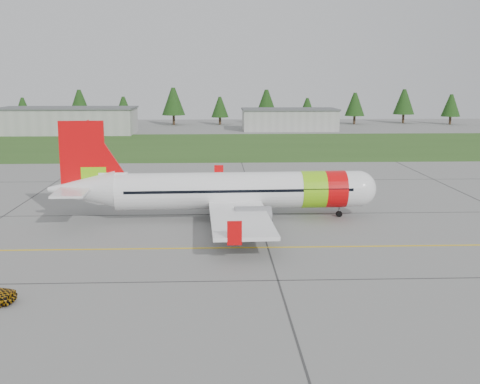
{
  "coord_description": "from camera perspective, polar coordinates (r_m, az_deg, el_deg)",
  "views": [
    {
      "loc": [
        5.91,
        -38.23,
        13.31
      ],
      "look_at": [
        8.06,
        15.19,
        3.17
      ],
      "focal_mm": 45.0,
      "sensor_mm": 36.0,
      "label": 1
    }
  ],
  "objects": [
    {
      "name": "grass_strip",
      "position": [
        121.11,
        -5.1,
        4.4
      ],
      "size": [
        320.0,
        50.0,
        0.03
      ],
      "primitive_type": "cube",
      "color": "#30561E",
      "rests_on": "ground"
    },
    {
      "name": "aircraft",
      "position": [
        57.39,
        -0.87,
        0.12
      ],
      "size": [
        31.27,
        28.74,
        9.47
      ],
      "rotation": [
        0.0,
        0.0,
        0.03
      ],
      "color": "white",
      "rests_on": "ground"
    },
    {
      "name": "ground",
      "position": [
        40.91,
        -10.6,
        -8.44
      ],
      "size": [
        320.0,
        320.0,
        0.0
      ],
      "primitive_type": "plane",
      "color": "gray",
      "rests_on": "ground"
    },
    {
      "name": "treeline",
      "position": [
        176.53,
        -4.26,
        8.01
      ],
      "size": [
        160.0,
        8.0,
        10.0
      ],
      "primitive_type": null,
      "color": "#1C3F14",
      "rests_on": "ground"
    },
    {
      "name": "hangar_east",
      "position": [
        157.76,
        4.68,
        6.81
      ],
      "size": [
        24.0,
        12.0,
        5.2
      ],
      "primitive_type": "cube",
      "color": "#A8A8A3",
      "rests_on": "ground"
    },
    {
      "name": "taxi_guideline",
      "position": [
        48.47,
        -9.26,
        -5.33
      ],
      "size": [
        120.0,
        0.25,
        0.02
      ],
      "primitive_type": "cube",
      "color": "gold",
      "rests_on": "ground"
    },
    {
      "name": "hangar_west",
      "position": [
        152.87,
        -15.99,
        6.46
      ],
      "size": [
        32.0,
        14.0,
        6.0
      ],
      "primitive_type": "cube",
      "color": "#A8A8A3",
      "rests_on": "ground"
    }
  ]
}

